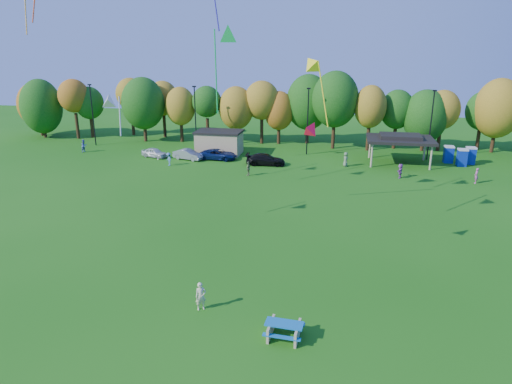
% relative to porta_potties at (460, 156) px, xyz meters
% --- Properties ---
extents(ground, '(160.00, 160.00, 0.00)m').
position_rel_porta_potties_xyz_m(ground, '(-21.69, -38.19, -1.10)').
color(ground, '#19600F').
rests_on(ground, ground).
extents(tree_line, '(93.57, 10.55, 11.15)m').
position_rel_porta_potties_xyz_m(tree_line, '(-22.71, 7.32, 4.82)').
color(tree_line, black).
rests_on(tree_line, ground).
extents(lamp_posts, '(64.50, 0.25, 9.09)m').
position_rel_porta_potties_xyz_m(lamp_posts, '(-19.69, 1.81, 3.80)').
color(lamp_posts, black).
rests_on(lamp_posts, ground).
extents(utility_building, '(6.30, 4.30, 3.25)m').
position_rel_porta_potties_xyz_m(utility_building, '(-31.69, -0.19, 0.54)').
color(utility_building, tan).
rests_on(utility_building, ground).
extents(pavilion, '(8.20, 6.20, 3.77)m').
position_rel_porta_potties_xyz_m(pavilion, '(-7.69, -1.19, 2.13)').
color(pavilion, tan).
rests_on(pavilion, ground).
extents(porta_potties, '(3.75, 2.69, 2.18)m').
position_rel_porta_potties_xyz_m(porta_potties, '(0.00, 0.00, 0.00)').
color(porta_potties, '#0C2BA1').
rests_on(porta_potties, ground).
extents(picnic_table, '(2.06, 1.75, 0.85)m').
position_rel_porta_potties_xyz_m(picnic_table, '(-17.26, -40.34, -0.60)').
color(picnic_table, tan).
rests_on(picnic_table, ground).
extents(kite_flyer, '(0.74, 0.66, 1.69)m').
position_rel_porta_potties_xyz_m(kite_flyer, '(-22.30, -38.61, -0.25)').
color(kite_flyer, beige).
rests_on(kite_flyer, ground).
extents(car_a, '(4.02, 2.60, 1.27)m').
position_rel_porta_potties_xyz_m(car_a, '(-39.77, -3.91, -0.46)').
color(car_a, silver).
rests_on(car_a, ground).
extents(car_b, '(4.37, 2.49, 1.36)m').
position_rel_porta_potties_xyz_m(car_b, '(-34.87, -4.27, -0.42)').
color(car_b, gray).
rests_on(car_b, ground).
extents(car_c, '(5.05, 2.60, 1.36)m').
position_rel_porta_potties_xyz_m(car_c, '(-30.98, -3.47, -0.42)').
color(car_c, navy).
rests_on(car_c, ground).
extents(car_d, '(5.04, 2.28, 1.43)m').
position_rel_porta_potties_xyz_m(car_d, '(-24.29, -5.18, -0.38)').
color(car_d, black).
rests_on(car_d, ground).
extents(far_person_0, '(0.69, 0.96, 1.81)m').
position_rel_porta_potties_xyz_m(far_person_0, '(-14.34, -3.98, -0.19)').
color(far_person_0, '#668158').
rests_on(far_person_0, ground).
extents(far_person_1, '(0.86, 1.61, 1.66)m').
position_rel_porta_potties_xyz_m(far_person_1, '(-8.17, -8.05, -0.27)').
color(far_person_1, purple).
rests_on(far_person_1, ground).
extents(far_person_2, '(1.17, 1.21, 1.66)m').
position_rel_porta_potties_xyz_m(far_person_2, '(-36.23, -7.77, -0.27)').
color(far_person_2, '#517CB3').
rests_on(far_person_2, ground).
extents(far_person_3, '(0.56, 1.02, 1.65)m').
position_rel_porta_potties_xyz_m(far_person_3, '(-25.43, -10.40, -0.27)').
color(far_person_3, '#748551').
rests_on(far_person_3, ground).
extents(far_person_4, '(0.90, 1.03, 1.81)m').
position_rel_porta_potties_xyz_m(far_person_4, '(-50.81, -2.84, -0.19)').
color(far_person_4, '#5566BC').
rests_on(far_person_4, ground).
extents(far_person_5, '(0.47, 0.67, 1.73)m').
position_rel_porta_potties_xyz_m(far_person_5, '(-0.21, -8.73, -0.23)').
color(far_person_5, '#BC5894').
rests_on(far_person_5, ground).
extents(kite_1, '(2.01, 4.45, 7.48)m').
position_rel_porta_potties_xyz_m(kite_1, '(-24.43, -22.89, 14.36)').
color(kite_1, '#1CD75C').
extents(kite_6, '(1.61, 2.30, 3.54)m').
position_rel_porta_potties_xyz_m(kite_6, '(-31.74, -29.54, 9.64)').
color(kite_6, '#B3B3B3').
extents(kite_11, '(1.47, 1.61, 1.32)m').
position_rel_porta_potties_xyz_m(kite_11, '(-16.79, -32.36, 8.57)').
color(kite_11, red).
extents(kite_13, '(2.45, 3.03, 5.47)m').
position_rel_porta_potties_xyz_m(kite_13, '(-17.33, -26.98, 12.16)').
color(kite_13, yellow).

